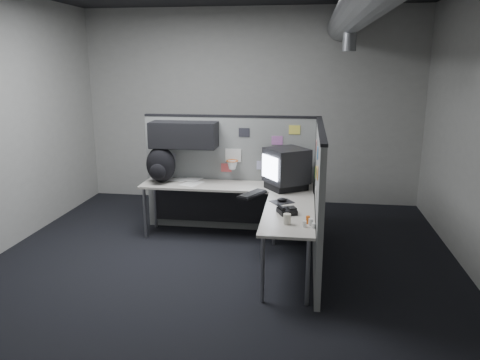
% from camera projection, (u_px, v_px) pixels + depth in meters
% --- Properties ---
extents(room, '(5.62, 5.62, 3.22)m').
position_uv_depth(room, '(271.00, 85.00, 4.91)').
color(room, black).
rests_on(room, ground).
extents(partition_back, '(2.44, 0.42, 1.63)m').
position_uv_depth(partition_back, '(218.00, 161.00, 6.47)').
color(partition_back, slate).
rests_on(partition_back, ground).
extents(partition_right, '(0.07, 2.23, 1.63)m').
position_uv_depth(partition_right, '(318.00, 198.00, 5.35)').
color(partition_right, slate).
rests_on(partition_right, ground).
extents(desk, '(2.31, 2.11, 0.73)m').
position_uv_depth(desk, '(242.00, 200.00, 6.00)').
color(desk, '#AEA89D').
rests_on(desk, ground).
extents(monitor, '(0.65, 0.65, 0.53)m').
position_uv_depth(monitor, '(286.00, 168.00, 6.00)').
color(monitor, black).
rests_on(monitor, desk).
extents(keyboard, '(0.35, 0.47, 0.04)m').
position_uv_depth(keyboard, '(252.00, 194.00, 5.75)').
color(keyboard, black).
rests_on(keyboard, desk).
extents(mouse, '(0.31, 0.30, 0.05)m').
position_uv_depth(mouse, '(282.00, 201.00, 5.49)').
color(mouse, black).
rests_on(mouse, desk).
extents(phone, '(0.24, 0.25, 0.09)m').
position_uv_depth(phone, '(286.00, 210.00, 5.07)').
color(phone, black).
rests_on(phone, desk).
extents(bottles, '(0.13, 0.16, 0.08)m').
position_uv_depth(bottles, '(309.00, 222.00, 4.69)').
color(bottles, silver).
rests_on(bottles, desk).
extents(cup, '(0.09, 0.09, 0.11)m').
position_uv_depth(cup, '(287.00, 219.00, 4.73)').
color(cup, beige).
rests_on(cup, desk).
extents(papers, '(0.81, 0.61, 0.01)m').
position_uv_depth(papers, '(182.00, 180.00, 6.52)').
color(papers, white).
rests_on(papers, desk).
extents(backpack, '(0.47, 0.46, 0.49)m').
position_uv_depth(backpack, '(161.00, 165.00, 6.34)').
color(backpack, black).
rests_on(backpack, desk).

